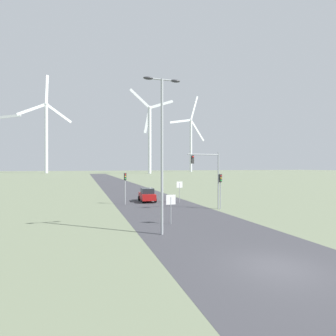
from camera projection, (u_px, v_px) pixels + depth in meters
ground_plane at (277, 267)px, 12.25m from camera, size 600.00×600.00×0.00m
road_surface at (124, 188)px, 57.92m from camera, size 10.00×240.00×0.01m
streetlamp at (162, 138)px, 18.15m from camera, size 2.67×0.32×10.86m
stop_sign_near at (171, 204)px, 21.41m from camera, size 0.81×0.07×2.42m
stop_sign_far at (180, 188)px, 34.22m from camera, size 0.81×0.07×2.77m
traffic_light_post_near_left at (125, 181)px, 32.61m from camera, size 0.28×0.34×3.94m
traffic_light_post_near_right at (220, 183)px, 29.09m from camera, size 0.28×0.33×3.90m
traffic_light_mast_overhead at (208, 170)px, 28.73m from camera, size 3.75×0.35×6.30m
car_approaching at (147, 195)px, 35.26m from camera, size 2.10×4.22×1.83m
wind_turbine_left at (46, 131)px, 187.77m from camera, size 34.79×14.16×70.59m
wind_turbine_center at (150, 133)px, 179.23m from camera, size 30.96×2.60×57.21m
wind_turbine_right at (191, 139)px, 243.31m from camera, size 39.27×13.04×71.63m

